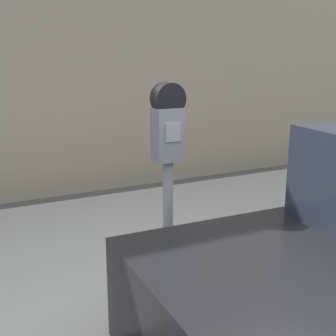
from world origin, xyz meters
TOP-DOWN VIEW (x-y plane):
  - sidewalk at (0.00, 2.20)m, footprint 24.00×2.80m
  - parking_meter at (-0.15, 1.01)m, footprint 0.21×0.15m

SIDE VIEW (x-z plane):
  - sidewalk at x=0.00m, z-range 0.00..0.11m
  - parking_meter at x=-0.15m, z-range 0.43..1.98m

